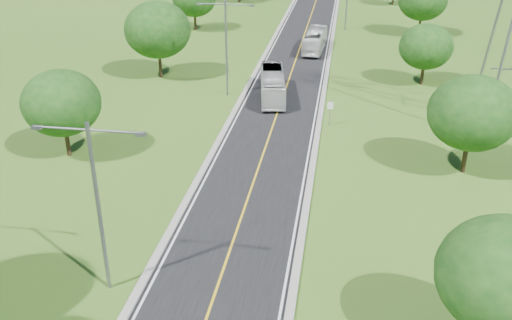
{
  "coord_description": "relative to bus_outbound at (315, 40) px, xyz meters",
  "views": [
    {
      "loc": [
        6.17,
        -12.13,
        20.4
      ],
      "look_at": [
        0.54,
        23.42,
        3.0
      ],
      "focal_mm": 40.0,
      "sensor_mm": 36.0,
      "label": 1
    }
  ],
  "objects": [
    {
      "name": "bus_outbound",
      "position": [
        0.0,
        0.0,
        0.0
      ],
      "size": [
        2.87,
        10.05,
        2.77
      ],
      "primitive_type": "imported",
      "rotation": [
        0.0,
        0.0,
        3.09
      ],
      "color": "silver",
      "rests_on": "road"
    },
    {
      "name": "streetlight_mid_left",
      "position": [
        -8.1,
        -19.73,
        4.5
      ],
      "size": [
        5.9,
        0.25,
        10.0
      ],
      "color": "slate",
      "rests_on": "ground"
    },
    {
      "name": "ground",
      "position": [
        -2.1,
        -4.73,
        -1.44
      ],
      "size": [
        260.0,
        260.0,
        0.0
      ],
      "primitive_type": "plane",
      "color": "#325A19",
      "rests_on": "ground"
    },
    {
      "name": "tree_lb",
      "position": [
        -18.1,
        -36.73,
        3.2
      ],
      "size": [
        6.3,
        6.3,
        7.33
      ],
      "color": "black",
      "rests_on": "ground"
    },
    {
      "name": "speed_limit_sign",
      "position": [
        3.1,
        -26.75,
        0.16
      ],
      "size": [
        0.55,
        0.09,
        2.4
      ],
      "color": "slate",
      "rests_on": "ground"
    },
    {
      "name": "bus_inbound",
      "position": [
        -3.2,
        -19.88,
        0.03
      ],
      "size": [
        3.94,
        10.4,
        2.83
      ],
      "primitive_type": "imported",
      "rotation": [
        0.0,
        0.0,
        0.16
      ],
      "color": "silver",
      "rests_on": "road"
    },
    {
      "name": "tree_rc",
      "position": [
        12.9,
        -12.73,
        2.89
      ],
      "size": [
        5.88,
        5.88,
        6.84
      ],
      "color": "black",
      "rests_on": "ground"
    },
    {
      "name": "tree_lc",
      "position": [
        -17.1,
        -14.73,
        4.13
      ],
      "size": [
        7.56,
        7.56,
        8.79
      ],
      "color": "black",
      "rests_on": "ground"
    },
    {
      "name": "curb_right",
      "position": [
        2.15,
        1.27,
        -1.33
      ],
      "size": [
        0.5,
        150.0,
        0.22
      ],
      "primitive_type": "cube",
      "color": "gray",
      "rests_on": "ground"
    },
    {
      "name": "tree_rb",
      "position": [
        13.9,
        -34.73,
        3.51
      ],
      "size": [
        6.72,
        6.72,
        7.82
      ],
      "color": "black",
      "rests_on": "ground"
    },
    {
      "name": "curb_left",
      "position": [
        -6.35,
        1.27,
        -1.33
      ],
      "size": [
        0.5,
        150.0,
        0.22
      ],
      "primitive_type": "cube",
      "color": "gray",
      "rests_on": "ground"
    },
    {
      "name": "streetlight_near_left",
      "position": [
        -8.1,
        -52.73,
        4.5
      ],
      "size": [
        5.9,
        0.25,
        10.0
      ],
      "color": "slate",
      "rests_on": "ground"
    },
    {
      "name": "tree_rd",
      "position": [
        14.9,
        11.27,
        3.82
      ],
      "size": [
        7.14,
        7.14,
        8.3
      ],
      "color": "black",
      "rests_on": "ground"
    },
    {
      "name": "road",
      "position": [
        -2.1,
        1.27,
        -1.41
      ],
      "size": [
        8.0,
        150.0,
        0.06
      ],
      "primitive_type": "cube",
      "color": "black",
      "rests_on": "ground"
    },
    {
      "name": "tree_ra",
      "position": [
        11.9,
        -54.73,
        3.2
      ],
      "size": [
        6.3,
        6.3,
        7.33
      ],
      "color": "black",
      "rests_on": "ground"
    }
  ]
}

